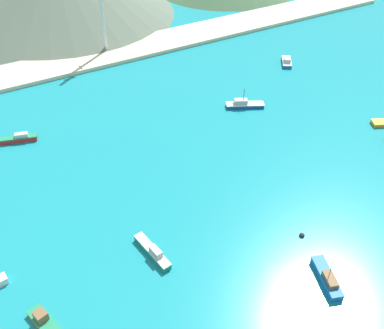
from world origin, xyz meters
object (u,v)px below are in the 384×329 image
object	(u,v)px
fishing_boat_10	(153,252)
radio_tower	(100,0)
fishing_boat_3	(18,139)
buoy_0	(302,235)
fishing_boat_6	(244,104)
fishing_boat_0	(287,62)
fishing_boat_2	(44,322)
fishing_boat_1	(327,278)

from	to	relation	value
fishing_boat_10	radio_tower	distance (m)	92.60
fishing_boat_3	buoy_0	bearing A→B (deg)	-55.57
fishing_boat_10	fishing_boat_6	bearing A→B (deg)	37.96
fishing_boat_0	fishing_boat_10	size ratio (longest dim) A/B	0.74
fishing_boat_6	buoy_0	distance (m)	49.36
fishing_boat_3	buoy_0	world-z (taller)	fishing_boat_3
fishing_boat_6	radio_tower	size ratio (longest dim) A/B	0.30
fishing_boat_2	fishing_boat_10	bearing A→B (deg)	11.86
fishing_boat_0	fishing_boat_1	xyz separation A→B (m)	(-48.42, -71.79, 0.02)
fishing_boat_0	fishing_boat_2	bearing A→B (deg)	-149.81
fishing_boat_3	fishing_boat_1	bearing A→B (deg)	-61.75
fishing_boat_0	fishing_boat_3	distance (m)	86.76
fishing_boat_1	fishing_boat_6	xyz separation A→B (m)	(21.06, 56.72, -0.01)
fishing_boat_6	fishing_boat_1	bearing A→B (deg)	-110.37
fishing_boat_0	buoy_0	size ratio (longest dim) A/B	7.16
fishing_boat_2	radio_tower	size ratio (longest dim) A/B	0.23
fishing_boat_1	radio_tower	xyz separation A→B (m)	(0.12, 108.60, 17.23)
fishing_boat_1	radio_tower	size ratio (longest dim) A/B	0.27
fishing_boat_1	buoy_0	xyz separation A→B (m)	(3.26, 10.68, -0.68)
fishing_boat_1	buoy_0	distance (m)	11.19
radio_tower	fishing_boat_3	bearing A→B (deg)	-135.92
fishing_boat_3	buoy_0	xyz separation A→B (m)	(41.60, -60.68, -0.67)
buoy_0	fishing_boat_10	bearing A→B (deg)	159.61
fishing_boat_10	radio_tower	world-z (taller)	radio_tower
fishing_boat_1	fishing_boat_6	size ratio (longest dim) A/B	0.90
fishing_boat_2	fishing_boat_3	xyz separation A→B (m)	(8.45, 54.95, 0.02)
fishing_boat_3	fishing_boat_6	xyz separation A→B (m)	(59.39, -14.64, 0.00)
fishing_boat_2	fishing_boat_10	size ratio (longest dim) A/B	0.79
fishing_boat_0	fishing_boat_10	xyz separation A→B (m)	(-73.08, -50.74, 0.01)
fishing_boat_0	fishing_boat_10	bearing A→B (deg)	-145.23
fishing_boat_2	buoy_0	size ratio (longest dim) A/B	7.59
fishing_boat_1	fishing_boat_6	bearing A→B (deg)	69.63
fishing_boat_0	buoy_0	bearing A→B (deg)	-126.46
fishing_boat_1	fishing_boat_10	bearing A→B (deg)	139.51
fishing_boat_2	fishing_boat_6	bearing A→B (deg)	30.71
buoy_0	fishing_boat_2	bearing A→B (deg)	173.47
fishing_boat_6	buoy_0	bearing A→B (deg)	-111.13
fishing_boat_2	buoy_0	world-z (taller)	fishing_boat_2
fishing_boat_1	fishing_boat_6	distance (m)	60.50
fishing_boat_0	fishing_boat_1	distance (m)	86.60
fishing_boat_6	buoy_0	xyz separation A→B (m)	(-17.79, -46.04, -0.67)
fishing_boat_3	fishing_boat_6	bearing A→B (deg)	-13.85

